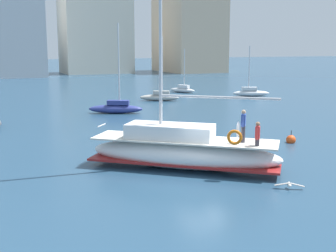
{
  "coord_description": "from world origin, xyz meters",
  "views": [
    {
      "loc": [
        -9.83,
        -18.28,
        5.97
      ],
      "look_at": [
        -0.66,
        2.99,
        1.8
      ],
      "focal_mm": 47.27,
      "sensor_mm": 36.0,
      "label": 1
    }
  ],
  "objects_px": {
    "moored_cutter_left": "(251,92)",
    "seagull": "(289,185)",
    "mooring_buoy": "(291,140)",
    "main_sailboat": "(182,150)",
    "moored_sloop_near": "(116,107)",
    "moored_sloop_far": "(183,89)",
    "moored_cutter_right": "(160,96)"
  },
  "relations": [
    {
      "from": "moored_cutter_left",
      "to": "moored_cutter_right",
      "type": "bearing_deg",
      "value": 179.26
    },
    {
      "from": "seagull",
      "to": "mooring_buoy",
      "type": "relative_size",
      "value": 1.25
    },
    {
      "from": "moored_cutter_left",
      "to": "seagull",
      "type": "bearing_deg",
      "value": -121.2
    },
    {
      "from": "moored_sloop_near",
      "to": "mooring_buoy",
      "type": "relative_size",
      "value": 8.87
    },
    {
      "from": "moored_sloop_near",
      "to": "seagull",
      "type": "relative_size",
      "value": 7.09
    },
    {
      "from": "moored_sloop_near",
      "to": "moored_sloop_far",
      "type": "bearing_deg",
      "value": 46.77
    },
    {
      "from": "moored_sloop_far",
      "to": "mooring_buoy",
      "type": "distance_m",
      "value": 31.33
    },
    {
      "from": "main_sailboat",
      "to": "moored_cutter_left",
      "type": "distance_m",
      "value": 33.61
    },
    {
      "from": "moored_sloop_far",
      "to": "mooring_buoy",
      "type": "height_order",
      "value": "moored_sloop_far"
    },
    {
      "from": "moored_sloop_far",
      "to": "moored_cutter_left",
      "type": "bearing_deg",
      "value": -51.63
    },
    {
      "from": "moored_sloop_near",
      "to": "mooring_buoy",
      "type": "height_order",
      "value": "moored_sloop_near"
    },
    {
      "from": "moored_sloop_far",
      "to": "seagull",
      "type": "xyz_separation_m",
      "value": [
        -12.87,
        -38.01,
        -0.25
      ]
    },
    {
      "from": "moored_cutter_left",
      "to": "seagull",
      "type": "xyz_separation_m",
      "value": [
        -18.62,
        -30.74,
        -0.3
      ]
    },
    {
      "from": "main_sailboat",
      "to": "moored_sloop_near",
      "type": "bearing_deg",
      "value": 83.21
    },
    {
      "from": "moored_sloop_near",
      "to": "moored_cutter_right",
      "type": "bearing_deg",
      "value": 44.73
    },
    {
      "from": "moored_sloop_far",
      "to": "moored_cutter_left",
      "type": "relative_size",
      "value": 0.94
    },
    {
      "from": "main_sailboat",
      "to": "moored_cutter_left",
      "type": "relative_size",
      "value": 2.34
    },
    {
      "from": "moored_cutter_left",
      "to": "mooring_buoy",
      "type": "height_order",
      "value": "moored_cutter_left"
    },
    {
      "from": "main_sailboat",
      "to": "moored_sloop_far",
      "type": "height_order",
      "value": "main_sailboat"
    },
    {
      "from": "moored_sloop_far",
      "to": "moored_cutter_right",
      "type": "distance_m",
      "value": 9.43
    },
    {
      "from": "main_sailboat",
      "to": "moored_sloop_far",
      "type": "relative_size",
      "value": 2.49
    },
    {
      "from": "main_sailboat",
      "to": "mooring_buoy",
      "type": "distance_m",
      "value": 9.2
    },
    {
      "from": "moored_cutter_left",
      "to": "moored_cutter_right",
      "type": "relative_size",
      "value": 0.86
    },
    {
      "from": "main_sailboat",
      "to": "moored_cutter_left",
      "type": "xyz_separation_m",
      "value": [
        21.39,
        25.93,
        -0.43
      ]
    },
    {
      "from": "main_sailboat",
      "to": "moored_sloop_far",
      "type": "xyz_separation_m",
      "value": [
        15.63,
        33.19,
        -0.47
      ]
    },
    {
      "from": "moored_cutter_right",
      "to": "mooring_buoy",
      "type": "height_order",
      "value": "moored_cutter_right"
    },
    {
      "from": "main_sailboat",
      "to": "moored_cutter_left",
      "type": "bearing_deg",
      "value": 50.48
    },
    {
      "from": "moored_cutter_right",
      "to": "moored_sloop_far",
      "type": "bearing_deg",
      "value": 48.97
    },
    {
      "from": "moored_sloop_far",
      "to": "seagull",
      "type": "height_order",
      "value": "moored_sloop_far"
    },
    {
      "from": "moored_sloop_near",
      "to": "mooring_buoy",
      "type": "distance_m",
      "value": 17.6
    },
    {
      "from": "moored_sloop_far",
      "to": "main_sailboat",
      "type": "bearing_deg",
      "value": -115.22
    },
    {
      "from": "mooring_buoy",
      "to": "seagull",
      "type": "bearing_deg",
      "value": -129.02
    }
  ]
}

